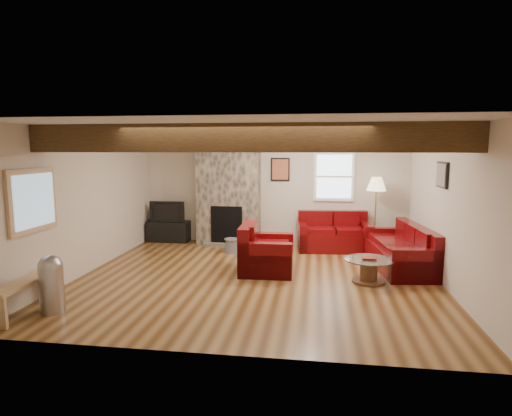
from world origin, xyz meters
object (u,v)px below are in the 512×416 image
Objects in this scene: loveseat at (334,231)px; coffee_table at (369,271)px; television at (168,211)px; sofa_three at (399,247)px; floor_lamp at (376,188)px; armchair_red at (267,248)px; tv_cabinet at (169,231)px.

coffee_table is at bearing -82.88° from loveseat.
television is at bearing 149.62° from coffee_table.
floor_lamp is (-0.27, 1.31, 0.95)m from sofa_three.
sofa_three is 2.45× the size of television.
loveseat is 3.83m from television.
floor_lamp reaches higher than television.
floor_lamp is at bearing -175.42° from sofa_three.
sofa_three is at bearing -78.51° from floor_lamp.
armchair_red is 1.31× the size of coffee_table.
coffee_table is at bearing -40.75° from sofa_three.
loveseat is 1.46× the size of armchair_red.
sofa_three is 2.55× the size of coffee_table.
loveseat is at bearing -4.50° from tv_cabinet.
coffee_table is 0.51× the size of floor_lamp.
sofa_three is 1.68m from loveseat.
tv_cabinet is 1.17× the size of television.
floor_lamp is at bearing 80.56° from coffee_table.
tv_cabinet is (-3.81, 0.30, -0.16)m from loveseat.
coffee_table is (1.72, -0.38, -0.23)m from armchair_red.
armchair_red is 1.77m from coffee_table.
sofa_three is at bearing -78.23° from armchair_red.
loveseat is at bearing -4.50° from television.
coffee_table is at bearing -30.38° from television.
television is 0.53× the size of floor_lamp.
television is at bearing 176.93° from floor_lamp.
television reaches higher than coffee_table.
television is (-4.93, 1.56, 0.33)m from sofa_three.
armchair_red is at bearing -39.64° from tv_cabinet.
coffee_table is (0.48, -2.21, -0.21)m from loveseat.
sofa_three is 2.10× the size of tv_cabinet.
television is (0.00, 0.00, 0.48)m from tv_cabinet.
television is (-4.29, 2.51, 0.53)m from coffee_table.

